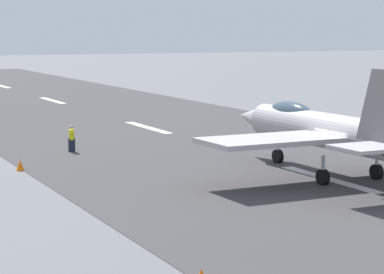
# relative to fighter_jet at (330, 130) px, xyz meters

# --- Properties ---
(ground_plane) EXTENTS (400.00, 400.00, 0.00)m
(ground_plane) POSITION_rel_fighter_jet_xyz_m (-1.19, 0.42, -2.36)
(ground_plane) COLOR slate
(runway_strip) EXTENTS (240.00, 26.00, 0.02)m
(runway_strip) POSITION_rel_fighter_jet_xyz_m (-1.21, 0.42, -2.35)
(runway_strip) COLOR #3E3C3D
(runway_strip) RESTS_ON ground
(fighter_jet) EXTENTS (16.19, 14.60, 5.56)m
(fighter_jet) POSITION_rel_fighter_jet_xyz_m (0.00, 0.00, 0.00)
(fighter_jet) COLOR #AFAAAD
(fighter_jet) RESTS_ON ground
(crew_person) EXTENTS (0.68, 0.37, 1.63)m
(crew_person) POSITION_rel_fighter_jet_xyz_m (13.51, 9.18, -1.55)
(crew_person) COLOR #1E2338
(crew_person) RESTS_ON ground
(marker_cone_mid) EXTENTS (0.44, 0.44, 0.55)m
(marker_cone_mid) POSITION_rel_fighter_jet_xyz_m (8.31, 13.53, -2.09)
(marker_cone_mid) COLOR orange
(marker_cone_mid) RESTS_ON ground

